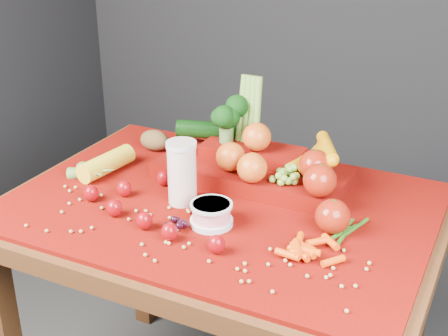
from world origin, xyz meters
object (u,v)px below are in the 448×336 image
at_px(yogurt_bowl, 211,213).
at_px(produce_mound, 262,162).
at_px(table, 221,238).
at_px(milk_glass, 182,170).

distance_m(yogurt_bowl, produce_mound, 0.27).
distance_m(table, yogurt_bowl, 0.18).
relative_size(milk_glass, produce_mound, 0.28).
relative_size(table, produce_mound, 1.85).
bearing_deg(produce_mound, table, -107.88).
bearing_deg(table, produce_mound, 72.12).
relative_size(table, milk_glass, 6.65).
bearing_deg(milk_glass, produce_mound, 54.77).
bearing_deg(produce_mound, milk_glass, -125.23).
xyz_separation_m(table, produce_mound, (0.05, 0.15, 0.17)).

